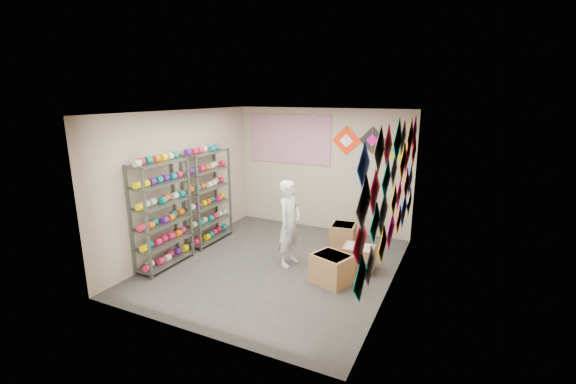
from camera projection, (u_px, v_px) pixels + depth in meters
The scene contains 12 objects.
ground at pixel (276, 265), 6.92m from camera, with size 4.50×4.50×0.00m, color #312E2B.
room_walls at pixel (275, 176), 6.51m from camera, with size 4.50×4.50×4.50m.
shelf_rack_front at pixel (162, 215), 6.68m from camera, with size 0.40×1.10×1.90m, color #4C5147.
shelf_rack_back at pixel (208, 197), 7.82m from camera, with size 0.40×1.10×1.90m, color #4C5147.
string_spools at pixel (186, 200), 7.23m from camera, with size 0.12×2.36×0.12m.
kite_wall_display at pixel (395, 186), 5.75m from camera, with size 0.05×4.28×2.06m.
back_wall_kites at pixel (369, 143), 7.95m from camera, with size 1.64×0.02×0.73m.
poster at pixel (289, 139), 8.71m from camera, with size 2.00×0.01×1.10m, color #5B54B7.
shopkeeper at pixel (290, 223), 6.79m from camera, with size 0.43×0.60×1.55m, color silver.
carton_a at pixel (332, 269), 6.22m from camera, with size 0.58×0.48×0.48m, color brown.
carton_b at pixel (359, 258), 6.69m from camera, with size 0.53×0.43×0.43m, color brown.
carton_c at pixel (343, 235), 7.76m from camera, with size 0.47×0.52×0.45m, color brown.
Camera 1 is at (2.94, -5.66, 2.98)m, focal length 24.00 mm.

